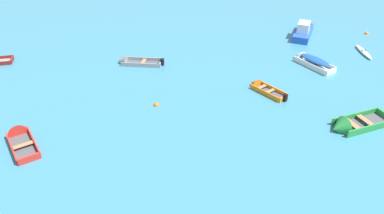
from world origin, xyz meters
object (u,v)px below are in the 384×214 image
rowboat_white_near_right (309,60)px  rowboat_green_back_row_right (349,126)px  kayak_white_cluster_outer (364,52)px  rowboat_orange_midfield_left (261,87)px  rowboat_grey_far_right (131,62)px  mooring_buoy_central (156,105)px  rowboat_red_distant_center (20,137)px  motor_launch_blue_back_row_left (304,30)px  mooring_buoy_midfield (366,34)px

rowboat_white_near_right → rowboat_green_back_row_right: size_ratio=0.87×
rowboat_green_back_row_right → kayak_white_cluster_outer: size_ratio=1.40×
rowboat_orange_midfield_left → rowboat_grey_far_right: size_ratio=0.73×
rowboat_orange_midfield_left → rowboat_grey_far_right: 11.61m
mooring_buoy_central → kayak_white_cluster_outer: bearing=29.1°
rowboat_white_near_right → rowboat_grey_far_right: (-15.53, -0.80, -0.19)m
rowboat_green_back_row_right → mooring_buoy_central: 13.14m
mooring_buoy_central → rowboat_green_back_row_right: bearing=-9.6°
rowboat_red_distant_center → rowboat_orange_midfield_left: (15.81, 7.16, -0.02)m
rowboat_white_near_right → rowboat_green_back_row_right: bearing=-86.8°
kayak_white_cluster_outer → rowboat_grey_far_right: bearing=-171.0°
rowboat_white_near_right → rowboat_red_distant_center: rowboat_red_distant_center is taller
motor_launch_blue_back_row_left → mooring_buoy_midfield: (6.67, 0.69, -0.52)m
rowboat_red_distant_center → rowboat_white_near_right: bearing=30.3°
rowboat_red_distant_center → rowboat_orange_midfield_left: bearing=24.4°
rowboat_orange_midfield_left → mooring_buoy_central: (-7.79, -2.71, -0.17)m
rowboat_green_back_row_right → kayak_white_cluster_outer: rowboat_green_back_row_right is taller
motor_launch_blue_back_row_left → rowboat_red_distant_center: bearing=-138.6°
rowboat_orange_midfield_left → kayak_white_cluster_outer: rowboat_orange_midfield_left is taller
rowboat_green_back_row_right → kayak_white_cluster_outer: (5.01, 12.20, -0.08)m
rowboat_grey_far_right → mooring_buoy_midfield: (23.08, 8.32, -0.18)m
rowboat_white_near_right → rowboat_red_distant_center: size_ratio=1.08×
rowboat_white_near_right → mooring_buoy_central: size_ratio=9.89×
motor_launch_blue_back_row_left → rowboat_red_distant_center: size_ratio=1.43×
rowboat_white_near_right → mooring_buoy_central: 14.48m
rowboat_grey_far_right → kayak_white_cluster_outer: (21.09, 3.34, -0.03)m
rowboat_red_distant_center → rowboat_grey_far_right: rowboat_red_distant_center is taller
rowboat_orange_midfield_left → motor_launch_blue_back_row_left: bearing=64.6°
rowboat_grey_far_right → mooring_buoy_midfield: 24.53m
mooring_buoy_central → mooring_buoy_midfield: size_ratio=0.92×
rowboat_white_near_right → rowboat_green_back_row_right: 9.68m
motor_launch_blue_back_row_left → mooring_buoy_central: 19.52m
mooring_buoy_central → mooring_buoy_midfield: bearing=36.9°
rowboat_orange_midfield_left → rowboat_green_back_row_right: 7.12m
kayak_white_cluster_outer → rowboat_green_back_row_right: bearing=-112.3°
rowboat_white_near_right → kayak_white_cluster_outer: (5.55, 2.54, -0.21)m
rowboat_red_distant_center → rowboat_orange_midfield_left: 17.35m
rowboat_grey_far_right → kayak_white_cluster_outer: rowboat_grey_far_right is taller
rowboat_green_back_row_right → rowboat_orange_midfield_left: bearing=136.5°
kayak_white_cluster_outer → motor_launch_blue_back_row_left: bearing=137.5°
rowboat_green_back_row_right → mooring_buoy_central: bearing=170.4°
rowboat_red_distant_center → rowboat_grey_far_right: size_ratio=0.89×
motor_launch_blue_back_row_left → rowboat_orange_midfield_left: bearing=-115.4°
rowboat_red_distant_center → kayak_white_cluster_outer: (25.98, 14.45, -0.04)m
motor_launch_blue_back_row_left → rowboat_green_back_row_right: bearing=-91.1°
rowboat_orange_midfield_left → mooring_buoy_midfield: size_ratio=6.91×
rowboat_red_distant_center → rowboat_grey_far_right: bearing=66.2°
mooring_buoy_central → mooring_buoy_midfield: mooring_buoy_midfield is taller
rowboat_white_near_right → mooring_buoy_central: (-12.41, -7.46, -0.36)m
rowboat_grey_far_right → mooring_buoy_central: 7.37m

